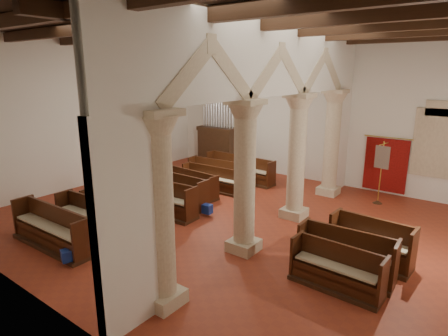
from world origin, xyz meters
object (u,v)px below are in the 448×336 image
Objects in this scene: processional_banner at (380,183)px; nave_pew_0 at (52,234)px; lectern at (224,162)px; aisle_pew_0 at (336,274)px; pipe_organ at (218,139)px.

nave_pew_0 is at bearing -113.89° from processional_banner.
aisle_pew_0 is (8.08, -6.59, -0.10)m from lectern.
processional_banner is 6.42m from aisle_pew_0.
processional_banner is at bearing 99.39° from aisle_pew_0.
processional_banner is 10.99m from nave_pew_0.
pipe_organ is 1.46m from lectern.
pipe_organ is 8.24m from processional_banner.
lectern is 7.30m from processional_banner.
pipe_organ reaches higher than nave_pew_0.
aisle_pew_0 is (0.80, -6.35, -0.45)m from processional_banner.
aisle_pew_0 is at bearing -40.27° from lectern.
lectern is 0.46× the size of processional_banner.
pipe_organ reaches higher than aisle_pew_0.
nave_pew_0 is (1.94, -9.98, -0.99)m from pipe_organ.
processional_banner reaches higher than aisle_pew_0.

